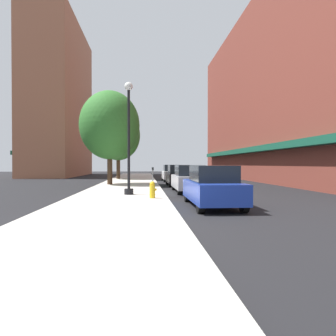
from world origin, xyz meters
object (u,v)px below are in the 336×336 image
lamppost (129,136)px  fire_hydrant (152,190)px  tree_mid (110,125)px  parking_meter_near (153,173)px  car_blue (212,187)px  car_white (171,173)px  tree_near (118,135)px  car_black (179,176)px  parking_meter_far (152,172)px  car_silver (189,179)px

lamppost → fire_hydrant: size_ratio=7.47×
tree_mid → parking_meter_near: bearing=38.6°
car_blue → car_white: size_ratio=1.00×
tree_near → fire_hydrant: bearing=-80.3°
car_blue → car_black: bearing=90.1°
tree_mid → lamppost: bearing=-76.7°
parking_meter_near → parking_meter_far: 1.60m
parking_meter_far → tree_mid: (-3.50, -4.39, 3.84)m
parking_meter_far → car_silver: (1.95, -10.29, -0.14)m
fire_hydrant → car_white: size_ratio=0.18×
fire_hydrant → car_black: size_ratio=0.18×
parking_meter_far → car_blue: size_ratio=0.30×
tree_mid → car_silver: tree_mid is taller
fire_hydrant → parking_meter_near: 12.70m
car_silver → tree_mid: bearing=131.1°
parking_meter_far → tree_mid: 6.80m
lamppost → tree_near: bearing=96.7°
car_blue → car_silver: size_ratio=1.00×
fire_hydrant → car_black: bearing=76.3°
car_blue → lamppost: bearing=131.6°
fire_hydrant → parking_meter_near: (0.39, 12.69, 0.43)m
fire_hydrant → parking_meter_near: parking_meter_near is taller
lamppost → tree_near: size_ratio=0.79×
lamppost → car_white: lamppost is taller
car_blue → car_silver: bearing=90.1°
parking_meter_near → car_silver: (1.95, -8.70, -0.14)m
lamppost → car_white: bearing=75.8°
lamppost → tree_mid: bearing=103.3°
fire_hydrant → tree_near: size_ratio=0.11×
parking_meter_far → car_black: (1.95, -4.68, -0.14)m
parking_meter_near → car_silver: size_ratio=0.30×
parking_meter_far → tree_near: size_ratio=0.17×
fire_hydrant → car_black: car_black is taller
parking_meter_far → car_white: bearing=37.3°
lamppost → car_white: 14.63m
lamppost → parking_meter_far: size_ratio=4.50×
parking_meter_far → car_black: size_ratio=0.30×
tree_near → tree_mid: size_ratio=1.01×
parking_meter_near → parking_meter_far: same height
car_blue → car_black: size_ratio=1.00×
parking_meter_far → car_silver: size_ratio=0.30×
parking_meter_near → parking_meter_far: (0.00, 1.60, 0.00)m
car_black → car_white: bearing=92.1°
tree_mid → fire_hydrant: bearing=-72.6°
car_black → fire_hydrant: bearing=-101.6°
tree_mid → car_white: 8.95m
fire_hydrant → parking_meter_far: parking_meter_far is taller
tree_near → car_white: size_ratio=1.75×
fire_hydrant → parking_meter_near: bearing=88.2°
car_silver → parking_meter_near: bearing=101.0°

